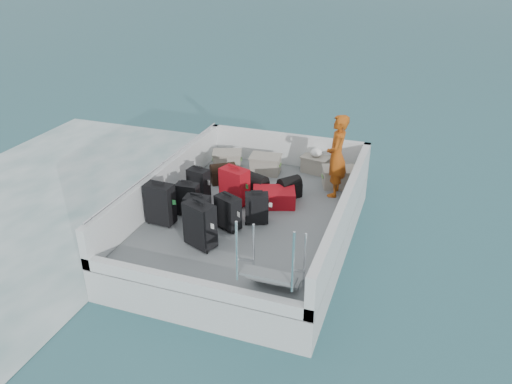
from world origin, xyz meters
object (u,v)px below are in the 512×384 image
crate_3 (339,178)px  suitcase_6 (228,213)px  suitcase_4 (198,213)px  suitcase_5 (234,186)px  suitcase_8 (274,197)px  crate_0 (227,160)px  suitcase_2 (199,183)px  suitcase_3 (200,225)px  crate_1 (265,165)px  passenger (337,156)px  suitcase_7 (257,208)px  crate_2 (316,165)px  suitcase_1 (188,199)px  suitcase_0 (160,204)px

crate_3 → suitcase_6: bearing=-123.2°
suitcase_4 → suitcase_5: bearing=73.2°
suitcase_5 → crate_3: (1.71, 1.38, -0.17)m
suitcase_8 → crate_0: bearing=30.1°
suitcase_2 → suitcase_8: 1.49m
suitcase_3 → crate_3: 3.40m
crate_1 → crate_3: 1.61m
suitcase_5 → crate_3: bearing=56.7°
suitcase_3 → passenger: 3.11m
suitcase_8 → crate_3: (1.00, 1.18, 0.03)m
suitcase_5 → passenger: 2.03m
suitcase_4 → suitcase_2: bearing=109.9°
suitcase_5 → crate_0: 1.68m
suitcase_2 → passenger: bearing=32.0°
suitcase_3 → suitcase_7: (0.61, 1.01, -0.10)m
crate_2 → crate_1: bearing=-157.6°
suitcase_2 → suitcase_4: size_ratio=0.92×
suitcase_5 → crate_0: bearing=135.2°
passenger → crate_2: bearing=-150.8°
suitcase_1 → suitcase_6: size_ratio=1.00×
suitcase_7 → suitcase_1: bearing=164.3°
suitcase_3 → suitcase_4: bearing=142.1°
passenger → crate_3: bearing=174.2°
crate_3 → suitcase_7: bearing=-119.3°
crate_2 → suitcase_7: bearing=-100.8°
suitcase_8 → suitcase_4: bearing=125.1°
suitcase_7 → passenger: (1.07, 1.57, 0.53)m
suitcase_1 → suitcase_4: size_ratio=0.96×
crate_0 → crate_3: (2.48, -0.11, 0.01)m
suitcase_4 → crate_1: suitcase_4 is taller
suitcase_4 → crate_2: bearing=61.4°
suitcase_5 → suitcase_7: (0.64, -0.55, -0.07)m
crate_0 → suitcase_3: bearing=-75.5°
passenger → crate_1: bearing=-111.2°
crate_2 → crate_3: 0.82m
crate_1 → suitcase_5: bearing=-94.1°
suitcase_4 → crate_0: 2.66m
suitcase_7 → crate_0: (-1.40, 2.04, -0.11)m
suitcase_3 → suitcase_8: 1.90m
passenger → suitcase_4: bearing=-46.1°
suitcase_2 → suitcase_3: bearing=-53.9°
suitcase_2 → suitcase_5: 0.76m
suitcase_4 → suitcase_6: suitcase_4 is taller
suitcase_1 → crate_2: size_ratio=1.11×
suitcase_3 → crate_1: bearing=110.7°
crate_1 → passenger: passenger is taller
suitcase_1 → suitcase_3: bearing=-57.5°
suitcase_3 → crate_2: bearing=95.0°
suitcase_4 → crate_3: (1.95, 2.49, -0.13)m
suitcase_0 → suitcase_7: suitcase_0 is taller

